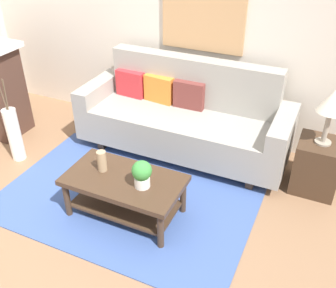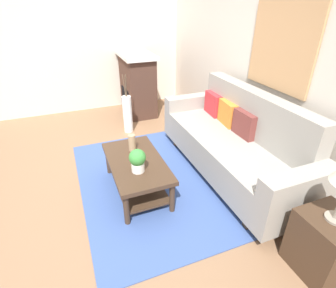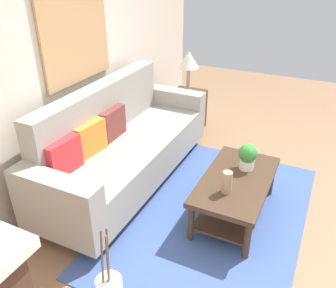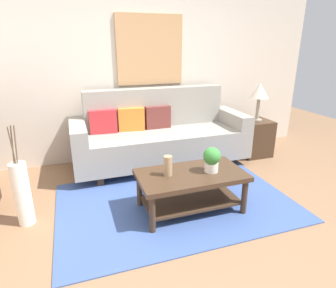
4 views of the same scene
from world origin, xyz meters
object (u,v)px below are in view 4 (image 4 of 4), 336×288
throw_pillow_orange (131,119)px  table_lamp (259,92)px  throw_pillow_crimson (103,122)px  coffee_table (191,183)px  throw_pillow_maroon (158,117)px  floor_vase (23,194)px  potted_plant_tabletop (212,159)px  tabletop_vase (168,166)px  couch (161,136)px  side_table (255,138)px  framed_painting (150,50)px

throw_pillow_orange → table_lamp: size_ratio=0.63×
throw_pillow_crimson → coffee_table: (0.70, -1.40, -0.37)m
throw_pillow_maroon → coffee_table: bearing=-93.0°
throw_pillow_orange → throw_pillow_maroon: 0.39m
coffee_table → floor_vase: (-1.62, 0.30, 0.00)m
potted_plant_tabletop → throw_pillow_orange: bearing=110.0°
floor_vase → tabletop_vase: bearing=-11.3°
couch → side_table: (1.52, -0.11, -0.15)m
coffee_table → framed_painting: framed_painting is taller
throw_pillow_orange → coffee_table: 1.48m
throw_pillow_orange → throw_pillow_maroon: same height
throw_pillow_maroon → coffee_table: throw_pillow_maroon is taller
tabletop_vase → floor_vase: size_ratio=0.32×
throw_pillow_maroon → side_table: size_ratio=0.64×
framed_painting → tabletop_vase: bearing=-100.5°
coffee_table → side_table: bearing=36.3°
coffee_table → potted_plant_tabletop: bearing=-8.7°
couch → floor_vase: size_ratio=3.81×
throw_pillow_maroon → tabletop_vase: (-0.32, -1.38, -0.15)m
couch → throw_pillow_maroon: couch is taller
table_lamp → throw_pillow_crimson: bearing=174.1°
table_lamp → floor_vase: 3.39m
floor_vase → coffee_table: bearing=-10.5°
throw_pillow_orange → tabletop_vase: 1.39m
throw_pillow_maroon → couch: bearing=-90.0°
couch → table_lamp: table_lamp is taller
throw_pillow_crimson → throw_pillow_maroon: size_ratio=1.00×
coffee_table → floor_vase: size_ratio=1.72×
coffee_table → side_table: (1.59, 1.17, -0.03)m
couch → throw_pillow_orange: bearing=162.2°
throw_pillow_maroon → framed_painting: bearing=90.0°
couch → throw_pillow_maroon: 0.28m
couch → table_lamp: size_ratio=4.27×
floor_vase → potted_plant_tabletop: bearing=-10.3°
throw_pillow_maroon → tabletop_vase: size_ratio=1.75×
throw_pillow_maroon → floor_vase: size_ratio=0.56×
throw_pillow_crimson → framed_painting: bearing=23.8°
coffee_table → potted_plant_tabletop: (0.21, -0.03, 0.26)m
throw_pillow_orange → tabletop_vase: bearing=-87.2°
couch → coffee_table: bearing=-93.3°
couch → tabletop_vase: 1.30m
potted_plant_tabletop → side_table: bearing=41.0°
coffee_table → potted_plant_tabletop: potted_plant_tabletop is taller
couch → side_table: couch is taller
couch → throw_pillow_crimson: bearing=170.9°
tabletop_vase → side_table: (1.83, 1.14, -0.25)m
coffee_table → table_lamp: table_lamp is taller
tabletop_vase → table_lamp: size_ratio=0.36×
throw_pillow_maroon → table_lamp: table_lamp is taller
framed_painting → throw_pillow_maroon: bearing=-90.0°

